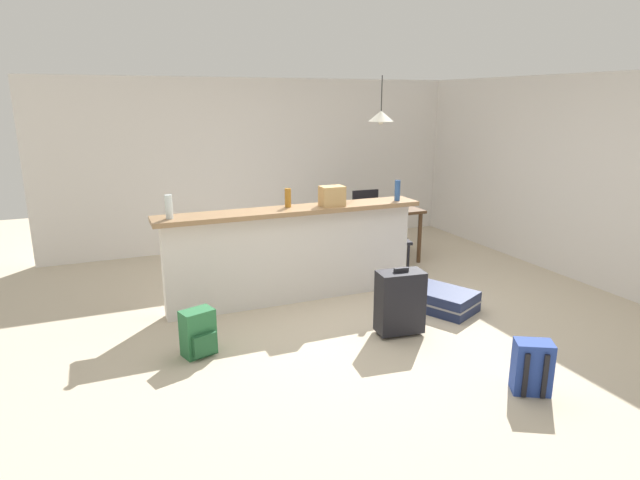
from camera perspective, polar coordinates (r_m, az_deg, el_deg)
ground_plane at (r=5.78m, az=3.74°, el=-7.77°), size 13.00×13.00×0.05m
wall_back at (r=8.23m, az=-5.70°, el=8.20°), size 6.60×0.10×2.50m
wall_right at (r=7.50m, az=24.30°, el=6.32°), size 0.10×6.00×2.50m
partition_half_wall at (r=5.89m, az=-2.88°, el=-1.86°), size 2.80×0.20×1.01m
bar_countertop at (r=5.76m, az=-2.95°, el=3.19°), size 2.96×0.40×0.05m
bottle_clear at (r=5.42m, az=-15.91°, el=3.44°), size 0.07×0.07×0.24m
bottle_amber at (r=5.79m, az=-3.47°, el=4.54°), size 0.07×0.07×0.21m
bottle_blue at (r=6.22m, az=8.30°, el=5.29°), size 0.06×0.06×0.24m
grocery_bag at (r=5.84m, az=1.31°, el=4.73°), size 0.26×0.18×0.22m
dining_table at (r=7.39m, az=6.11°, el=2.68°), size 1.10×0.80×0.74m
dining_chair_near_partition at (r=6.97m, az=7.58°, el=0.77°), size 0.46×0.46×0.93m
dining_chair_far_side at (r=7.87m, az=4.52°, el=2.50°), size 0.41×0.41×0.93m
pendant_lamp at (r=7.32m, az=6.57°, el=13.07°), size 0.34×0.34×0.64m
suitcase_flat_navy at (r=5.90m, az=12.88°, el=-6.26°), size 0.74×0.89×0.22m
backpack_green at (r=4.87m, az=-12.90°, el=-9.76°), size 0.32×0.30×0.42m
backpack_blue at (r=4.51m, az=21.74°, el=-12.58°), size 0.33×0.32×0.42m
suitcase_upright_black at (r=5.15m, az=8.57°, el=-6.56°), size 0.46×0.29×0.67m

